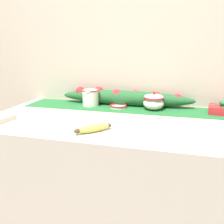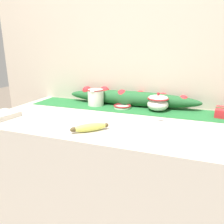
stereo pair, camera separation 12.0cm
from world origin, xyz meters
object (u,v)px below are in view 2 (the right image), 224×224
(sugar_bowl, at_px, (158,103))
(banana, at_px, (90,127))
(small_dish, at_px, (122,106))
(spoon, at_px, (158,119))
(napkin_stack, at_px, (2,115))
(cream_pitcher, at_px, (96,97))

(sugar_bowl, distance_m, banana, 0.54)
(small_dish, bearing_deg, sugar_bowl, 2.44)
(banana, relative_size, spoon, 0.87)
(banana, xyz_separation_m, napkin_stack, (-0.58, 0.03, -0.01))
(cream_pitcher, height_order, small_dish, cream_pitcher)
(sugar_bowl, bearing_deg, banana, -117.94)
(small_dish, xyz_separation_m, spoon, (0.26, -0.17, -0.01))
(small_dish, xyz_separation_m, banana, (-0.02, -0.46, 0.01))
(sugar_bowl, distance_m, napkin_stack, 0.94)
(cream_pitcher, relative_size, napkin_stack, 0.90)
(spoon, height_order, napkin_stack, napkin_stack)
(sugar_bowl, bearing_deg, napkin_stack, -151.83)
(cream_pitcher, distance_m, sugar_bowl, 0.43)
(cream_pitcher, bearing_deg, spoon, -21.44)
(small_dish, relative_size, banana, 0.74)
(sugar_bowl, relative_size, banana, 0.85)
(cream_pitcher, relative_size, spoon, 0.75)
(small_dish, height_order, spoon, small_dish)
(sugar_bowl, distance_m, spoon, 0.19)
(sugar_bowl, xyz_separation_m, napkin_stack, (-0.83, -0.45, -0.04))
(sugar_bowl, bearing_deg, cream_pitcher, 179.84)
(cream_pitcher, xyz_separation_m, small_dish, (0.20, -0.01, -0.05))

